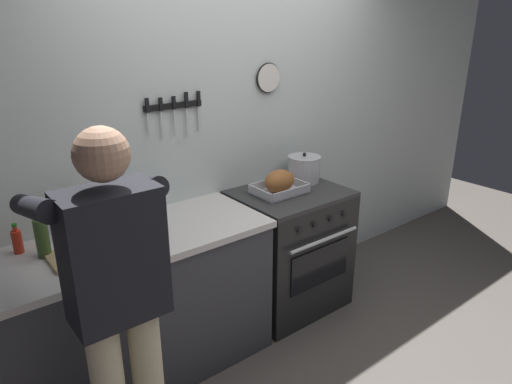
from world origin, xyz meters
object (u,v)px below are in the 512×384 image
(stove, at_px, (289,249))
(bottle_olive_oil, at_px, (42,237))
(roasting_pan, at_px, (279,183))
(bottle_hot_sauce, at_px, (17,241))
(stock_pot, at_px, (304,169))
(bottle_dish_soap, at_px, (135,207))
(bottle_wine_red, at_px, (131,208))
(cutting_board, at_px, (87,253))
(bottle_vinegar, at_px, (92,225))
(bottle_soy_sauce, at_px, (68,224))
(person_cook, at_px, (117,294))

(stove, xyz_separation_m, bottle_olive_oil, (-1.61, 0.06, 0.56))
(roasting_pan, bearing_deg, bottle_hot_sauce, 174.20)
(stock_pot, relative_size, bottle_olive_oil, 0.93)
(bottle_dish_soap, xyz_separation_m, bottle_wine_red, (-0.05, -0.07, 0.03))
(bottle_dish_soap, height_order, bottle_olive_oil, bottle_olive_oil)
(stove, bearing_deg, bottle_olive_oil, 177.70)
(bottle_olive_oil, bearing_deg, stock_pot, 1.44)
(stove, distance_m, cutting_board, 1.51)
(bottle_hot_sauce, height_order, bottle_vinegar, bottle_vinegar)
(bottle_soy_sauce, relative_size, bottle_olive_oil, 0.81)
(roasting_pan, xyz_separation_m, bottle_soy_sauce, (-1.36, 0.18, 0.01))
(roasting_pan, distance_m, cutting_board, 1.36)
(roasting_pan, bearing_deg, bottle_soy_sauce, 172.59)
(roasting_pan, distance_m, bottle_dish_soap, 1.00)
(bottle_dish_soap, bearing_deg, stock_pot, -2.74)
(bottle_dish_soap, xyz_separation_m, bottle_vinegar, (-0.29, -0.11, 0.01))
(stock_pot, bearing_deg, stove, -154.27)
(stove, xyz_separation_m, bottle_hot_sauce, (-1.70, 0.19, 0.52))
(person_cook, distance_m, cutting_board, 0.52)
(bottle_wine_red, bearing_deg, stove, -5.19)
(person_cook, bearing_deg, bottle_dish_soap, -27.17)
(bottle_dish_soap, distance_m, bottle_olive_oil, 0.55)
(bottle_dish_soap, bearing_deg, bottle_soy_sauce, 175.51)
(bottle_olive_oil, height_order, bottle_wine_red, bottle_wine_red)
(bottle_soy_sauce, height_order, bottle_olive_oil, bottle_olive_oil)
(stove, distance_m, bottle_hot_sauce, 1.79)
(cutting_board, bearing_deg, bottle_wine_red, 25.07)
(roasting_pan, relative_size, bottle_wine_red, 1.14)
(bottle_hot_sauce, bearing_deg, bottle_wine_red, -8.60)
(person_cook, xyz_separation_m, roasting_pan, (1.41, 0.59, 0.02))
(stock_pot, distance_m, bottle_vinegar, 1.59)
(person_cook, relative_size, bottle_dish_soap, 6.88)
(stock_pot, relative_size, cutting_board, 0.67)
(cutting_board, distance_m, bottle_olive_oil, 0.23)
(roasting_pan, relative_size, stock_pot, 1.45)
(roasting_pan, xyz_separation_m, cutting_board, (-1.36, -0.07, -0.06))
(bottle_olive_oil, bearing_deg, roasting_pan, -1.47)
(stock_pot, xyz_separation_m, bottle_olive_oil, (-1.84, -0.05, 0.01))
(bottle_hot_sauce, bearing_deg, bottle_olive_oil, -53.38)
(cutting_board, bearing_deg, bottle_olive_oil, 146.69)
(person_cook, xyz_separation_m, cutting_board, (0.05, 0.52, -0.04))
(stove, height_order, roasting_pan, roasting_pan)
(roasting_pan, distance_m, bottle_olive_oil, 1.53)
(bottle_soy_sauce, relative_size, bottle_vinegar, 0.81)
(person_cook, distance_m, roasting_pan, 1.53)
(cutting_board, distance_m, bottle_vinegar, 0.16)
(cutting_board, xyz_separation_m, bottle_wine_red, (0.32, 0.15, 0.12))
(roasting_pan, bearing_deg, bottle_vinegar, 178.51)
(bottle_soy_sauce, bearing_deg, bottle_wine_red, -17.25)
(stove, bearing_deg, bottle_soy_sauce, 172.02)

